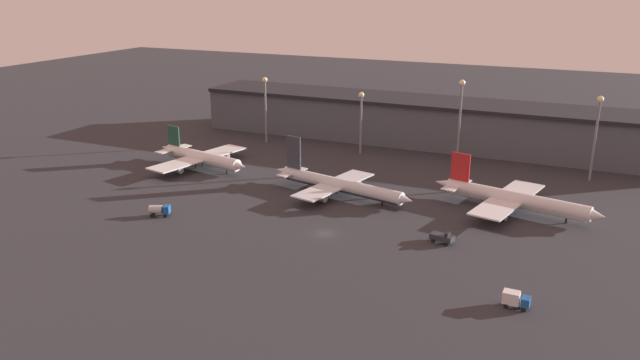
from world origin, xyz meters
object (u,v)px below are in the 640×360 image
(airplane_2, at_px, (513,199))
(airplane_1, at_px, (338,185))
(service_vehicle_2, at_px, (442,237))
(airplane_0, at_px, (201,158))
(service_vehicle_0, at_px, (515,299))
(service_vehicle_1, at_px, (159,210))

(airplane_2, bearing_deg, airplane_1, -158.88)
(airplane_1, distance_m, service_vehicle_2, 37.49)
(service_vehicle_2, bearing_deg, airplane_1, 161.01)
(airplane_0, distance_m, service_vehicle_2, 83.26)
(airplane_1, bearing_deg, service_vehicle_0, -26.96)
(service_vehicle_0, bearing_deg, service_vehicle_2, 130.86)
(service_vehicle_1, bearing_deg, airplane_1, 19.98)
(service_vehicle_1, bearing_deg, airplane_2, 2.98)
(service_vehicle_1, bearing_deg, service_vehicle_0, -30.31)
(airplane_0, xyz_separation_m, airplane_1, (47.05, -6.39, -0.16))
(airplane_0, distance_m, airplane_2, 90.16)
(service_vehicle_0, relative_size, service_vehicle_2, 0.86)
(airplane_1, relative_size, service_vehicle_0, 9.25)
(airplane_2, height_order, service_vehicle_2, airplane_2)
(service_vehicle_0, relative_size, service_vehicle_1, 0.88)
(service_vehicle_2, bearing_deg, airplane_2, 78.76)
(airplane_0, height_order, airplane_1, airplane_1)
(airplane_0, bearing_deg, service_vehicle_0, -13.64)
(airplane_0, height_order, service_vehicle_2, airplane_0)
(service_vehicle_1, distance_m, service_vehicle_2, 66.29)
(service_vehicle_1, xyz_separation_m, service_vehicle_2, (65.18, 12.05, -0.32))
(airplane_0, xyz_separation_m, airplane_2, (90.16, 0.18, 0.06))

